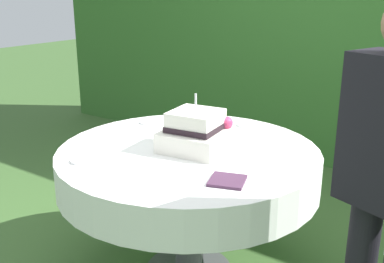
{
  "coord_description": "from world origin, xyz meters",
  "views": [
    {
      "loc": [
        1.37,
        -1.93,
        1.62
      ],
      "look_at": [
        0.02,
        0.01,
        0.87
      ],
      "focal_mm": 43.32,
      "sensor_mm": 36.0,
      "label": 1
    }
  ],
  "objects_px": {
    "serving_plate_right": "(82,160)",
    "serving_plate_near": "(247,125)",
    "serving_plate_left": "(188,128)",
    "napkin_stack": "(227,181)",
    "serving_plate_far": "(150,122)",
    "cake_table": "(188,168)",
    "wedding_cake": "(196,132)"
  },
  "relations": [
    {
      "from": "wedding_cake",
      "to": "serving_plate_near",
      "type": "relative_size",
      "value": 3.12
    },
    {
      "from": "napkin_stack",
      "to": "serving_plate_near",
      "type": "bearing_deg",
      "value": 112.83
    },
    {
      "from": "serving_plate_near",
      "to": "napkin_stack",
      "type": "xyz_separation_m",
      "value": [
        0.34,
        -0.81,
        0.0
      ]
    },
    {
      "from": "serving_plate_far",
      "to": "serving_plate_right",
      "type": "distance_m",
      "value": 0.74
    },
    {
      "from": "serving_plate_left",
      "to": "napkin_stack",
      "type": "distance_m",
      "value": 0.83
    },
    {
      "from": "wedding_cake",
      "to": "serving_plate_near",
      "type": "xyz_separation_m",
      "value": [
        0.02,
        0.53,
        -0.09
      ]
    },
    {
      "from": "wedding_cake",
      "to": "serving_plate_near",
      "type": "bearing_deg",
      "value": 87.93
    },
    {
      "from": "cake_table",
      "to": "napkin_stack",
      "type": "distance_m",
      "value": 0.49
    },
    {
      "from": "serving_plate_right",
      "to": "napkin_stack",
      "type": "xyz_separation_m",
      "value": [
        0.73,
        0.2,
        0.0
      ]
    },
    {
      "from": "serving_plate_right",
      "to": "napkin_stack",
      "type": "distance_m",
      "value": 0.76
    },
    {
      "from": "serving_plate_left",
      "to": "napkin_stack",
      "type": "relative_size",
      "value": 0.9
    },
    {
      "from": "serving_plate_left",
      "to": "napkin_stack",
      "type": "xyz_separation_m",
      "value": [
        0.61,
        -0.55,
        0.0
      ]
    },
    {
      "from": "serving_plate_far",
      "to": "napkin_stack",
      "type": "bearing_deg",
      "value": -30.45
    },
    {
      "from": "serving_plate_right",
      "to": "serving_plate_near",
      "type": "bearing_deg",
      "value": 69.12
    },
    {
      "from": "wedding_cake",
      "to": "serving_plate_far",
      "type": "xyz_separation_m",
      "value": [
        -0.53,
        0.24,
        -0.09
      ]
    },
    {
      "from": "cake_table",
      "to": "serving_plate_right",
      "type": "height_order",
      "value": "serving_plate_right"
    },
    {
      "from": "wedding_cake",
      "to": "serving_plate_far",
      "type": "height_order",
      "value": "wedding_cake"
    },
    {
      "from": "serving_plate_left",
      "to": "serving_plate_near",
      "type": "bearing_deg",
      "value": 43.98
    },
    {
      "from": "cake_table",
      "to": "serving_plate_near",
      "type": "height_order",
      "value": "serving_plate_near"
    },
    {
      "from": "serving_plate_right",
      "to": "serving_plate_left",
      "type": "bearing_deg",
      "value": 81.21
    },
    {
      "from": "serving_plate_left",
      "to": "wedding_cake",
      "type": "bearing_deg",
      "value": -47.53
    },
    {
      "from": "cake_table",
      "to": "serving_plate_near",
      "type": "bearing_deg",
      "value": 84.12
    },
    {
      "from": "serving_plate_near",
      "to": "serving_plate_far",
      "type": "xyz_separation_m",
      "value": [
        -0.55,
        -0.29,
        0.0
      ]
    },
    {
      "from": "serving_plate_left",
      "to": "napkin_stack",
      "type": "height_order",
      "value": "napkin_stack"
    },
    {
      "from": "serving_plate_near",
      "to": "serving_plate_right",
      "type": "relative_size",
      "value": 1.0
    },
    {
      "from": "serving_plate_right",
      "to": "serving_plate_far",
      "type": "bearing_deg",
      "value": 102.4
    },
    {
      "from": "serving_plate_far",
      "to": "serving_plate_left",
      "type": "relative_size",
      "value": 0.95
    },
    {
      "from": "cake_table",
      "to": "wedding_cake",
      "type": "distance_m",
      "value": 0.21
    },
    {
      "from": "serving_plate_far",
      "to": "serving_plate_left",
      "type": "distance_m",
      "value": 0.28
    },
    {
      "from": "wedding_cake",
      "to": "cake_table",
      "type": "bearing_deg",
      "value": -153.81
    },
    {
      "from": "cake_table",
      "to": "serving_plate_near",
      "type": "xyz_separation_m",
      "value": [
        0.06,
        0.55,
        0.12
      ]
    },
    {
      "from": "cake_table",
      "to": "serving_plate_near",
      "type": "distance_m",
      "value": 0.57
    }
  ]
}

